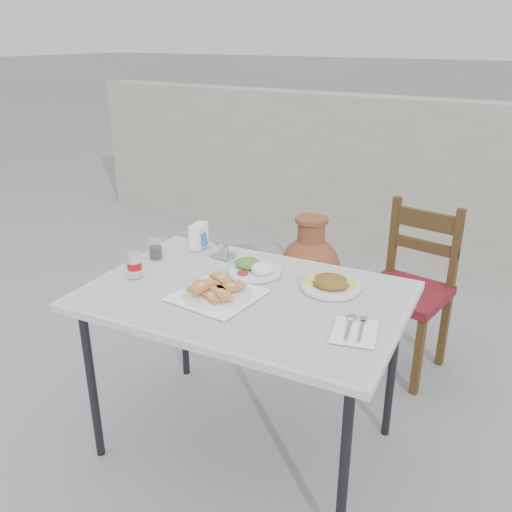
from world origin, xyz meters
The scene contains 13 objects.
ground centered at (0.00, 0.00, 0.00)m, with size 80.00×80.00×0.00m, color slate.
cafe_table centered at (0.04, 0.08, 0.67)m, with size 1.25×0.91×0.72m.
pide_plate centered at (-0.04, 0.00, 0.74)m, with size 0.30×0.30×0.06m.
salad_rice_plate centered at (-0.03, 0.25, 0.74)m, with size 0.22×0.22×0.05m.
salad_chopped_plate centered at (0.30, 0.28, 0.74)m, with size 0.23×0.23×0.05m.
soda_can centered at (-0.41, -0.03, 0.77)m, with size 0.06×0.06×0.10m.
cola_glass centered at (-0.47, 0.16, 0.76)m, with size 0.06×0.06×0.08m.
napkin_holder centered at (-0.39, 0.36, 0.77)m, with size 0.07×0.10×0.11m.
condiment_caddy centered at (-0.24, 0.33, 0.74)m, with size 0.09×0.08×0.06m.
cutlery_napkin centered at (0.49, 0.03, 0.72)m, with size 0.19×0.21×0.01m.
chair centered at (0.40, 1.02, 0.44)m, with size 0.42×0.42×0.86m.
terracotta_urn centered at (-0.23, 1.19, 0.30)m, with size 0.37×0.37×0.65m.
back_wall centered at (0.00, 2.50, 0.60)m, with size 6.00×0.25×1.20m, color #A19686.
Camera 1 is at (1.03, -1.46, 1.61)m, focal length 38.00 mm.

